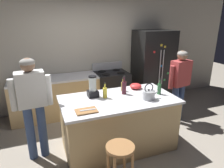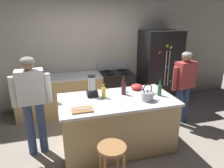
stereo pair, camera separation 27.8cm
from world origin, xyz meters
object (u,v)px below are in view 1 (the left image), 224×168
object	(u,v)px
stove_range	(111,90)
bottle_olive_oil	(159,88)
bottle_wine	(124,87)
chef_knife	(88,110)
kitchen_island	(118,123)
person_by_sink_right	(180,80)
person_by_island_left	(32,100)
bottle_soda	(105,92)
bar_stool	(120,156)
tea_kettle	(149,94)
blender_appliance	(93,88)
mixing_bowl	(136,86)
refrigerator	(153,68)
bottle_vinegar	(123,86)
cutting_board	(86,111)

from	to	relation	value
stove_range	bottle_olive_oil	distance (m)	1.70
bottle_wine	chef_knife	world-z (taller)	bottle_wine
kitchen_island	person_by_sink_right	xyz separation A→B (m)	(1.54, 0.42, 0.47)
person_by_island_left	bottle_soda	distance (m)	1.11
stove_range	bottle_wine	bearing A→B (deg)	-101.74
bar_stool	bottle_soda	bearing A→B (deg)	81.81
chef_knife	bar_stool	bearing A→B (deg)	-64.15
stove_range	bar_stool	size ratio (longest dim) A/B	1.64
bottle_wine	tea_kettle	xyz separation A→B (m)	(0.27, -0.35, -0.04)
blender_appliance	mixing_bowl	bearing A→B (deg)	6.66
refrigerator	bottle_soda	distance (m)	2.24
refrigerator	bottle_vinegar	world-z (taller)	refrigerator
kitchen_island	tea_kettle	size ratio (longest dim) A/B	6.75
person_by_island_left	bar_stool	world-z (taller)	person_by_island_left
person_by_sink_right	bottle_vinegar	bearing A→B (deg)	-174.73
kitchen_island	cutting_board	size ratio (longest dim) A/B	6.20
kitchen_island	person_by_sink_right	distance (m)	1.66
stove_range	tea_kettle	xyz separation A→B (m)	(-0.01, -1.72, 0.52)
stove_range	person_by_island_left	xyz separation A→B (m)	(-1.75, -1.32, 0.52)
stove_range	bottle_wine	xyz separation A→B (m)	(-0.28, -1.37, 0.56)
stove_range	bottle_wine	size ratio (longest dim) A/B	3.43
bottle_vinegar	tea_kettle	size ratio (longest dim) A/B	0.86
blender_appliance	cutting_board	world-z (taller)	blender_appliance
bottle_soda	mixing_bowl	distance (m)	0.70
person_by_island_left	bottle_vinegar	distance (m)	1.51
blender_appliance	bottle_soda	world-z (taller)	blender_appliance
kitchen_island	mixing_bowl	size ratio (longest dim) A/B	8.73
bottle_wine	bottle_soda	bearing A→B (deg)	-172.12
mixing_bowl	cutting_board	bearing A→B (deg)	-150.75
bar_stool	mixing_bowl	size ratio (longest dim) A/B	3.09
cutting_board	stove_range	bearing A→B (deg)	59.81
person_by_sink_right	bar_stool	xyz separation A→B (m)	(-1.88, -1.29, -0.41)
kitchen_island	bottle_wine	world-z (taller)	bottle_wine
person_by_island_left	mixing_bowl	xyz separation A→B (m)	(1.77, 0.12, -0.03)
refrigerator	chef_knife	bearing A→B (deg)	-140.21
bottle_soda	chef_knife	xyz separation A→B (m)	(-0.39, -0.39, -0.07)
bar_stool	stove_range	bearing A→B (deg)	71.86
bottle_wine	bottle_soda	distance (m)	0.36
bottle_soda	chef_knife	distance (m)	0.55
refrigerator	bottle_olive_oil	world-z (taller)	refrigerator
tea_kettle	cutting_board	distance (m)	1.05
person_by_island_left	person_by_sink_right	size ratio (longest dim) A/B	1.06
person_by_island_left	mixing_bowl	size ratio (longest dim) A/B	7.60
blender_appliance	chef_knife	world-z (taller)	blender_appliance
mixing_bowl	blender_appliance	bearing A→B (deg)	-173.34
person_by_sink_right	bar_stool	bearing A→B (deg)	-145.40
bottle_soda	mixing_bowl	xyz separation A→B (m)	(0.67, 0.22, -0.05)
stove_range	blender_appliance	world-z (taller)	blender_appliance
refrigerator	blender_appliance	world-z (taller)	refrigerator
bottle_olive_oil	bottle_wine	bearing A→B (deg)	158.55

